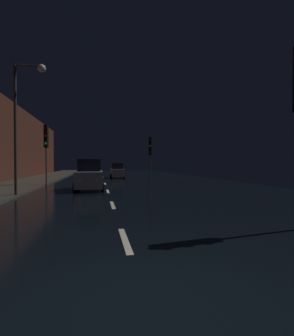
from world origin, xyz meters
TOP-DOWN VIEW (x-y plane):
  - ground at (0.00, 24.50)m, footprint 26.83×84.00m
  - sidewalk_left at (-7.21, 24.50)m, footprint 4.40×84.00m
  - lane_centerline at (0.00, 16.06)m, footprint 0.16×32.12m
  - traffic_light_far_left at (-4.92, 19.93)m, footprint 0.36×0.48m
  - traffic_light_far_right at (4.91, 24.64)m, footprint 0.38×0.48m
  - streetlamp_overhead at (-4.67, 12.24)m, footprint 1.70×0.44m
  - car_approaching_headlights at (-1.24, 15.76)m, footprint 1.99×4.31m
  - car_distant_taillights at (1.80, 30.87)m, footprint 1.73×3.75m

SIDE VIEW (x-z plane):
  - ground at x=0.00m, z-range -0.02..0.00m
  - lane_centerline at x=0.00m, z-range 0.00..0.01m
  - sidewalk_left at x=-7.21m, z-range 0.00..0.15m
  - car_distant_taillights at x=1.80m, z-range -0.08..1.81m
  - car_approaching_headlights at x=-1.24m, z-range -0.09..2.08m
  - traffic_light_far_right at x=4.91m, z-range 1.05..5.75m
  - traffic_light_far_left at x=-4.92m, z-range 1.18..6.28m
  - streetlamp_overhead at x=-4.67m, z-range 1.19..8.60m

